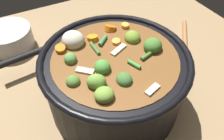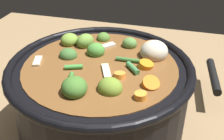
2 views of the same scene
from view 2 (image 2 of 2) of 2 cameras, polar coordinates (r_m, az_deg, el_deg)
ground_plane at (r=0.60m, az=-2.05°, el=-11.75°), size 1.10×1.10×0.00m
cooking_pot at (r=0.54m, az=-2.19°, el=-5.35°), size 0.33×0.33×0.18m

